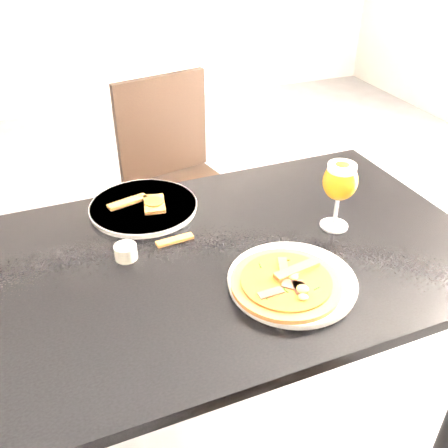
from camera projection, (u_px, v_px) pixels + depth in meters
name	position (u px, v px, depth m)	size (l,w,h in m)	color
ground	(239.00, 362.00, 1.92)	(6.00, 6.00, 0.00)	#5A5A5D
dining_table	(244.00, 275.00, 1.32)	(1.21, 0.82, 0.75)	black
chair_far	(179.00, 181.00, 2.09)	(0.50, 0.50, 0.91)	black
plate_main	(292.00, 282.00, 1.15)	(0.29, 0.29, 0.02)	white
pizza	(286.00, 282.00, 1.12)	(0.25, 0.25, 0.03)	brown
plate_second	(144.00, 207.00, 1.42)	(0.30, 0.30, 0.02)	white
crust_scraps	(145.00, 203.00, 1.41)	(0.17, 0.12, 0.01)	brown
loose_crust	(175.00, 240.00, 1.29)	(0.10, 0.02, 0.01)	brown
sauce_cup	(126.00, 251.00, 1.22)	(0.06, 0.06, 0.04)	beige
beer_glass	(340.00, 182.00, 1.28)	(0.09, 0.09, 0.19)	silver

